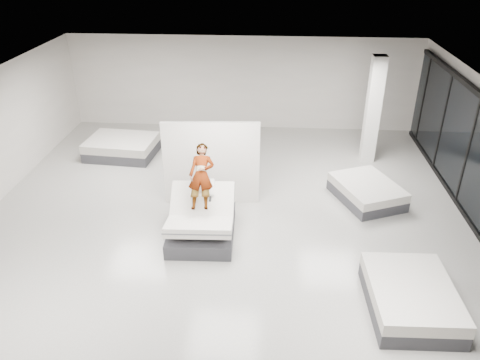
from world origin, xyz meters
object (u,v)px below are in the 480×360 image
at_px(flat_bed_left_far, 122,147).
at_px(column, 373,110).
at_px(hero_bed, 202,222).
at_px(divider_panel, 211,163).
at_px(remote, 210,199).
at_px(flat_bed_right_far, 367,192).
at_px(person, 202,185).
at_px(flat_bed_right_near, 410,298).

xyz_separation_m(flat_bed_left_far, column, (7.60, 0.25, 1.32)).
relative_size(hero_bed, divider_panel, 0.82).
distance_m(remote, flat_bed_right_far, 4.38).
xyz_separation_m(remote, divider_panel, (-0.18, 1.61, 0.08)).
height_order(person, flat_bed_left_far, person).
bearing_deg(remote, hero_bed, 171.52).
bearing_deg(flat_bed_right_far, hero_bed, -154.40).
bearing_deg(column, divider_panel, -147.07).
distance_m(hero_bed, flat_bed_left_far, 5.24).
xyz_separation_m(flat_bed_right_near, flat_bed_left_far, (-7.30, 6.30, 0.01)).
xyz_separation_m(remote, flat_bed_right_far, (3.83, 1.97, -0.77)).
xyz_separation_m(hero_bed, column, (4.48, 4.46, 1.23)).
relative_size(flat_bed_left_far, column, 0.67).
bearing_deg(hero_bed, column, 44.85).
bearing_deg(remote, divider_panel, 94.09).
xyz_separation_m(flat_bed_right_far, flat_bed_right_near, (0.12, -4.03, 0.03)).
xyz_separation_m(remote, flat_bed_left_far, (-3.35, 4.23, -0.74)).
bearing_deg(divider_panel, flat_bed_right_far, 0.96).
bearing_deg(flat_bed_right_far, remote, -152.84).
bearing_deg(person, remote, -57.85).
bearing_deg(person, hero_bed, -90.00).
bearing_deg(flat_bed_right_far, flat_bed_right_near, -88.24).
distance_m(remote, flat_bed_right_near, 4.52).
relative_size(remote, flat_bed_left_far, 0.06).
bearing_deg(column, person, -137.34).
bearing_deg(remote, person, 122.15).
bearing_deg(flat_bed_right_near, flat_bed_left_far, 139.22).
height_order(hero_bed, flat_bed_left_far, hero_bed).
relative_size(person, flat_bed_right_far, 0.70).
height_order(person, remote, person).
xyz_separation_m(person, remote, (0.23, -0.34, -0.16)).
height_order(remote, divider_panel, divider_panel).
xyz_separation_m(person, flat_bed_right_far, (4.07, 1.63, -0.93)).
relative_size(flat_bed_right_far, flat_bed_right_near, 1.08).
relative_size(person, remote, 10.99).
xyz_separation_m(divider_panel, flat_bed_left_far, (-3.17, 2.63, -0.82)).
bearing_deg(flat_bed_right_far, flat_bed_left_far, 162.47).
xyz_separation_m(person, flat_bed_left_far, (-3.11, 3.89, -0.90)).
bearing_deg(divider_panel, person, -96.74).
bearing_deg(hero_bed, person, 92.15).
relative_size(hero_bed, flat_bed_right_near, 0.98).
xyz_separation_m(hero_bed, remote, (0.22, -0.02, 0.64)).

